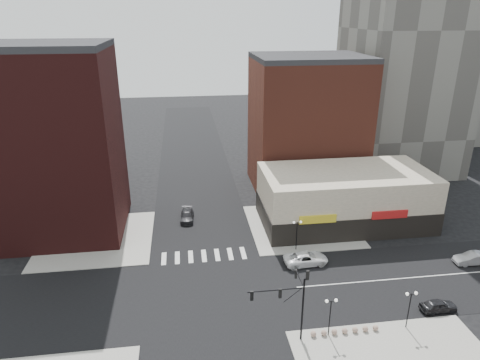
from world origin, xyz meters
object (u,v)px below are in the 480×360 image
object	(u,v)px
street_lamp_ne	(297,228)
silver_sedan	(473,258)
white_suv	(306,259)
street_lamp_se_a	(331,308)
street_lamp_se_b	(410,301)
dark_sedan_east	(438,306)
dark_sedan_north	(187,216)
traffic_signal	(292,296)

from	to	relation	value
street_lamp_ne	silver_sedan	world-z (taller)	street_lamp_ne
white_suv	street_lamp_se_a	bearing A→B (deg)	169.54
street_lamp_se_b	dark_sedan_east	bearing A→B (deg)	23.46
street_lamp_se_a	street_lamp_ne	xyz separation A→B (m)	(1.00, 16.00, 0.00)
silver_sedan	street_lamp_se_a	bearing A→B (deg)	-63.26
white_suv	dark_sedan_east	distance (m)	15.46
street_lamp_se_b	dark_sedan_east	xyz separation A→B (m)	(4.61, 2.00, -2.64)
street_lamp_se_a	dark_sedan_north	world-z (taller)	street_lamp_se_a
street_lamp_se_a	traffic_signal	bearing A→B (deg)	177.43
traffic_signal	street_lamp_ne	bearing A→B (deg)	73.25
street_lamp_ne	dark_sedan_north	distance (m)	17.88
white_suv	dark_sedan_north	size ratio (longest dim) A/B	1.17
traffic_signal	dark_sedan_north	bearing A→B (deg)	109.14
street_lamp_se_b	white_suv	world-z (taller)	street_lamp_se_b
street_lamp_ne	white_suv	bearing A→B (deg)	-83.79
dark_sedan_east	street_lamp_se_a	bearing A→B (deg)	97.11
silver_sedan	dark_sedan_east	bearing A→B (deg)	-47.29
traffic_signal	silver_sedan	world-z (taller)	traffic_signal
street_lamp_se_a	dark_sedan_east	xyz separation A→B (m)	(12.61, 2.00, -2.64)
dark_sedan_east	street_lamp_ne	bearing A→B (deg)	37.77
white_suv	traffic_signal	bearing A→B (deg)	153.31
traffic_signal	street_lamp_se_a	world-z (taller)	traffic_signal
silver_sedan	white_suv	bearing A→B (deg)	-95.14
street_lamp_se_a	silver_sedan	size ratio (longest dim) A/B	0.93
traffic_signal	white_suv	world-z (taller)	traffic_signal
street_lamp_se_b	traffic_signal	bearing A→B (deg)	179.18
street_lamp_ne	street_lamp_se_a	bearing A→B (deg)	-93.58
dark_sedan_north	white_suv	bearing A→B (deg)	-40.95
white_suv	dark_sedan_east	xyz separation A→B (m)	(11.24, -10.61, -0.11)
street_lamp_se_b	silver_sedan	bearing A→B (deg)	35.30
street_lamp_ne	dark_sedan_north	world-z (taller)	street_lamp_ne
street_lamp_se_b	silver_sedan	xyz separation A→B (m)	(13.90, 9.84, -2.55)
street_lamp_se_b	street_lamp_ne	bearing A→B (deg)	113.63
dark_sedan_east	silver_sedan	size ratio (longest dim) A/B	0.86
traffic_signal	dark_sedan_east	world-z (taller)	traffic_signal
street_lamp_se_a	street_lamp_ne	bearing A→B (deg)	86.42
dark_sedan_east	dark_sedan_north	world-z (taller)	dark_sedan_north
street_lamp_se_b	silver_sedan	distance (m)	17.22
street_lamp_se_b	street_lamp_ne	size ratio (longest dim) A/B	1.00
street_lamp_ne	dark_sedan_east	size ratio (longest dim) A/B	1.08
street_lamp_se_a	street_lamp_ne	world-z (taller)	same
dark_sedan_east	street_lamp_se_b	bearing A→B (deg)	111.56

